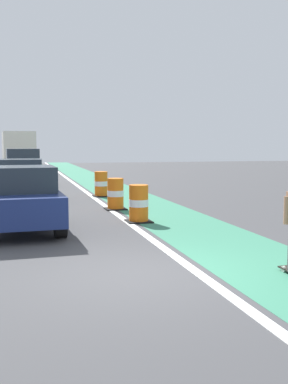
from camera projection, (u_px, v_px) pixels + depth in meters
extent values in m
plane|color=#424244|center=(146.00, 274.00, 8.06)|extent=(100.00, 100.00, 0.00)
cube|color=#387F60|center=(127.00, 196.00, 20.21)|extent=(2.50, 80.00, 0.01)
cube|color=silver|center=(93.00, 197.00, 19.83)|extent=(0.20, 80.00, 0.01)
cylinder|color=silver|center=(284.00, 269.00, 8.19)|extent=(0.05, 0.11, 0.11)
cylinder|color=#9E7051|center=(286.00, 210.00, 7.78)|extent=(0.09, 0.09, 0.48)
cube|color=navy|center=(23.00, 204.00, 12.12)|extent=(2.00, 4.17, 0.72)
cube|color=#232D38|center=(22.00, 179.00, 11.81)|extent=(1.69, 1.78, 0.64)
cylinder|color=black|center=(50.00, 210.00, 13.60)|extent=(0.31, 0.69, 0.68)
cylinder|color=black|center=(60.00, 224.00, 11.19)|extent=(0.31, 0.69, 0.68)
cube|color=silver|center=(21.00, 184.00, 18.12)|extent=(2.05, 4.19, 0.72)
cube|color=#232D38|center=(21.00, 167.00, 17.81)|extent=(1.71, 1.80, 0.64)
cylinder|color=black|center=(3.00, 191.00, 19.23)|extent=(0.31, 0.69, 0.68)
cylinder|color=black|center=(43.00, 190.00, 19.57)|extent=(0.31, 0.69, 0.68)
cylinder|color=black|center=(43.00, 197.00, 17.09)|extent=(0.31, 0.69, 0.68)
cube|color=#9EA0A5|center=(23.00, 172.00, 24.99)|extent=(2.06, 4.68, 0.90)
cube|color=#232D38|center=(22.00, 156.00, 24.90)|extent=(1.75, 2.93, 0.80)
cylinder|color=black|center=(7.00, 179.00, 26.14)|extent=(0.31, 0.69, 0.68)
cylinder|color=black|center=(36.00, 178.00, 26.63)|extent=(0.31, 0.69, 0.68)
cylinder|color=black|center=(8.00, 182.00, 23.43)|extent=(0.31, 0.69, 0.68)
cylinder|color=black|center=(41.00, 182.00, 23.93)|extent=(0.31, 0.69, 0.68)
cylinder|color=orange|center=(139.00, 213.00, 13.48)|extent=(0.56, 0.56, 0.42)
cylinder|color=white|center=(139.00, 203.00, 13.45)|extent=(0.57, 0.57, 0.21)
cylinder|color=orange|center=(139.00, 192.00, 13.41)|extent=(0.56, 0.56, 0.42)
cube|color=black|center=(139.00, 221.00, 13.50)|extent=(0.73, 0.73, 0.04)
cylinder|color=orange|center=(116.00, 202.00, 16.11)|extent=(0.56, 0.56, 0.42)
cylinder|color=white|center=(115.00, 193.00, 16.08)|extent=(0.57, 0.57, 0.21)
cylinder|color=orange|center=(115.00, 184.00, 16.04)|extent=(0.56, 0.56, 0.42)
cube|color=black|center=(116.00, 209.00, 16.13)|extent=(0.73, 0.73, 0.04)
cylinder|color=orange|center=(101.00, 191.00, 20.14)|extent=(0.56, 0.56, 0.42)
cylinder|color=white|center=(101.00, 184.00, 20.11)|extent=(0.57, 0.57, 0.21)
cylinder|color=orange|center=(101.00, 176.00, 20.07)|extent=(0.56, 0.56, 0.42)
cube|color=black|center=(101.00, 196.00, 20.16)|extent=(0.73, 0.73, 0.04)
cube|color=silver|center=(18.00, 148.00, 35.91)|extent=(2.59, 5.71, 2.50)
cube|color=#B21E19|center=(16.00, 153.00, 39.60)|extent=(2.30, 2.01, 2.10)
cylinder|color=black|center=(4.00, 166.00, 39.20)|extent=(0.35, 0.97, 0.96)
cylinder|color=black|center=(29.00, 165.00, 39.83)|extent=(0.35, 0.97, 0.96)
cylinder|color=black|center=(6.00, 169.00, 34.42)|extent=(0.35, 0.97, 0.96)
cylinder|color=black|center=(34.00, 168.00, 35.06)|extent=(0.35, 0.97, 0.96)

